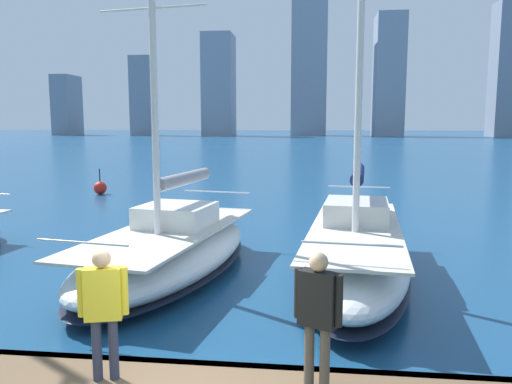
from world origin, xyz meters
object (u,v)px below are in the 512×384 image
sailboat_navy (355,250)px  sailboat_grey (170,249)px  person_black_shirt (318,308)px  person_yellow_shirt (103,302)px  channel_buoy (100,188)px

sailboat_navy → sailboat_grey: 4.62m
sailboat_grey → person_black_shirt: sailboat_grey is taller
person_yellow_shirt → sailboat_navy: bearing=-119.4°
person_black_shirt → channel_buoy: (11.57, -20.07, -1.28)m
sailboat_navy → channel_buoy: sailboat_navy is taller
sailboat_navy → person_yellow_shirt: size_ratio=6.18×
sailboat_navy → channel_buoy: (12.55, -13.69, -0.40)m
channel_buoy → person_yellow_shirt: bearing=113.9°
person_yellow_shirt → channel_buoy: (8.93, -20.12, -1.26)m
sailboat_navy → person_black_shirt: (0.98, 6.38, 0.88)m
sailboat_navy → channel_buoy: 18.58m
person_black_shirt → channel_buoy: 23.20m
channel_buoy → person_black_shirt: bearing=120.0°
sailboat_grey → person_black_shirt: bearing=120.5°
sailboat_grey → channel_buoy: 16.01m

